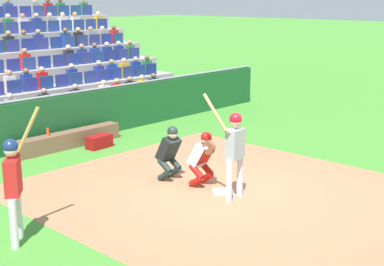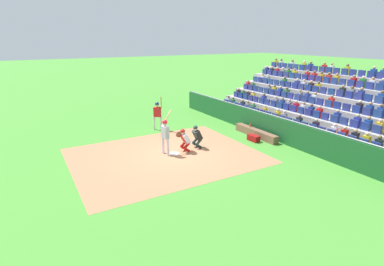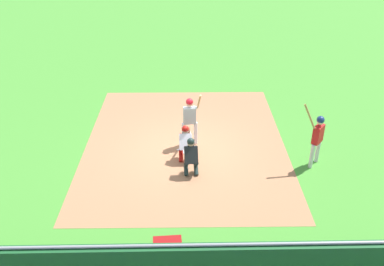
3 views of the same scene
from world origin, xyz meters
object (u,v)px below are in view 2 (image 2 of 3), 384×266
(catcher_crouching, at_px, (184,139))
(water_bottle_on_bench, at_px, (250,125))
(home_plate_umpire, at_px, (197,135))
(dugout_bench, at_px, (256,133))
(home_plate_marker, at_px, (174,153))
(equipment_duffel_bag, at_px, (253,138))
(batter_at_plate, at_px, (165,133))
(on_deck_batter, at_px, (157,113))

(catcher_crouching, xyz_separation_m, water_bottle_on_bench, (0.64, -4.90, -0.16))
(catcher_crouching, height_order, water_bottle_on_bench, catcher_crouching)
(home_plate_umpire, xyz_separation_m, dugout_bench, (-0.10, -4.02, -0.47))
(home_plate_marker, height_order, equipment_duffel_bag, equipment_duffel_bag)
(home_plate_umpire, height_order, dugout_bench, home_plate_umpire)
(batter_at_plate, distance_m, dugout_bench, 5.91)
(dugout_bench, xyz_separation_m, water_bottle_on_bench, (0.58, -0.04, 0.32))
(equipment_duffel_bag, distance_m, on_deck_batter, 6.13)
(home_plate_marker, xyz_separation_m, water_bottle_on_bench, (0.66, -5.48, 0.53))
(catcher_crouching, bearing_deg, home_plate_marker, 91.53)
(dugout_bench, distance_m, on_deck_batter, 6.16)
(catcher_crouching, bearing_deg, equipment_duffel_bag, -96.74)
(home_plate_umpire, bearing_deg, batter_at_plate, 90.05)
(home_plate_marker, relative_size, catcher_crouching, 0.35)
(water_bottle_on_bench, xyz_separation_m, equipment_duffel_bag, (-1.14, 0.70, -0.37))
(batter_at_plate, relative_size, water_bottle_on_bench, 10.71)
(home_plate_umpire, xyz_separation_m, on_deck_batter, (4.07, 0.42, 0.43))
(water_bottle_on_bench, relative_size, on_deck_batter, 0.09)
(home_plate_marker, bearing_deg, home_plate_umpire, -83.08)
(on_deck_batter, bearing_deg, equipment_duffel_bag, -141.25)
(on_deck_batter, bearing_deg, catcher_crouching, 174.36)
(dugout_bench, bearing_deg, home_plate_marker, 90.80)
(home_plate_marker, bearing_deg, catcher_crouching, -88.47)
(home_plate_marker, xyz_separation_m, catcher_crouching, (0.02, -0.57, 0.69))
(water_bottle_on_bench, bearing_deg, equipment_duffel_bag, 148.53)
(dugout_bench, distance_m, water_bottle_on_bench, 0.67)
(dugout_bench, bearing_deg, catcher_crouching, 90.71)
(water_bottle_on_bench, bearing_deg, batter_at_plate, 94.76)
(water_bottle_on_bench, distance_m, equipment_duffel_bag, 1.39)
(dugout_bench, distance_m, equipment_duffel_bag, 0.86)
(batter_at_plate, relative_size, equipment_duffel_bag, 3.04)
(dugout_bench, relative_size, on_deck_batter, 1.46)
(catcher_crouching, height_order, on_deck_batter, on_deck_batter)
(home_plate_umpire, height_order, on_deck_batter, on_deck_batter)
(home_plate_marker, relative_size, dugout_bench, 0.13)
(home_plate_umpire, relative_size, equipment_duffel_bag, 1.78)
(catcher_crouching, bearing_deg, water_bottle_on_bench, -82.52)
(home_plate_marker, relative_size, water_bottle_on_bench, 2.17)
(batter_at_plate, relative_size, catcher_crouching, 1.73)
(equipment_duffel_bag, bearing_deg, home_plate_marker, 80.75)
(catcher_crouching, bearing_deg, on_deck_batter, -5.64)
(catcher_crouching, height_order, dugout_bench, catcher_crouching)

